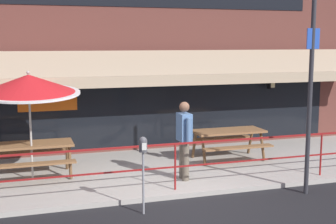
% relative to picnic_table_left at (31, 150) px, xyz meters
% --- Properties ---
extents(ground_plane, '(120.00, 120.00, 0.00)m').
position_rel_picnic_table_left_xyz_m(ground_plane, '(2.74, -2.10, -0.71)').
color(ground_plane, black).
extents(patio_deck, '(15.00, 4.00, 0.10)m').
position_rel_picnic_table_left_xyz_m(patio_deck, '(2.74, -0.10, -0.66)').
color(patio_deck, '#ADA89E').
rests_on(patio_deck, ground).
extents(restaurant_building, '(15.00, 1.60, 6.72)m').
position_rel_picnic_table_left_xyz_m(restaurant_building, '(2.74, 2.12, 2.64)').
color(restaurant_building, brown).
rests_on(restaurant_building, ground).
extents(patio_railing, '(13.84, 0.04, 0.97)m').
position_rel_picnic_table_left_xyz_m(patio_railing, '(2.74, -1.80, 0.09)').
color(patio_railing, maroon).
rests_on(patio_railing, patio_deck).
extents(picnic_table_left, '(1.80, 1.42, 0.76)m').
position_rel_picnic_table_left_xyz_m(picnic_table_left, '(0.00, 0.00, 0.00)').
color(picnic_table_left, brown).
rests_on(picnic_table_left, patio_deck).
extents(picnic_table_centre, '(1.80, 1.42, 0.76)m').
position_rel_picnic_table_left_xyz_m(picnic_table_centre, '(4.81, 0.12, 0.00)').
color(picnic_table_centre, brown).
rests_on(picnic_table_centre, patio_deck).
extents(patio_umbrella_left, '(2.14, 2.14, 2.38)m').
position_rel_picnic_table_left_xyz_m(patio_umbrella_left, '(0.00, -0.24, 1.47)').
color(patio_umbrella_left, '#B7B2A8').
rests_on(patio_umbrella_left, patio_deck).
extents(pedestrian_walking, '(0.24, 0.62, 1.71)m').
position_rel_picnic_table_left_xyz_m(pedestrian_walking, '(3.16, -1.18, 0.35)').
color(pedestrian_walking, '#665B4C').
rests_on(pedestrian_walking, patio_deck).
extents(parking_meter_far, '(0.15, 0.16, 1.42)m').
position_rel_picnic_table_left_xyz_m(parking_meter_far, '(1.85, -2.67, 0.44)').
color(parking_meter_far, gray).
rests_on(parking_meter_far, ground).
extents(street_sign_pole, '(0.28, 0.09, 4.36)m').
position_rel_picnic_table_left_xyz_m(street_sign_pole, '(5.32, -2.56, 1.53)').
color(street_sign_pole, '#2D2D33').
rests_on(street_sign_pole, ground).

